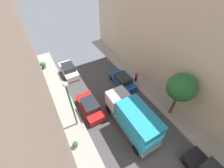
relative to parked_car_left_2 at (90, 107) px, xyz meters
The scene contains 11 objects.
ground 7.68m from the parked_car_left_2, 69.33° to the right, with size 32.00×32.00×0.00m, color #423F42.
sidewalk_right 10.53m from the parked_car_left_2, 42.90° to the right, with size 2.00×44.00×0.15m, color gray.
parked_car_left_2 is the anchor object (origin of this frame).
parked_car_left_3 7.56m from the parked_car_left_2, 90.00° to the left, with size 1.78×4.20×1.57m.
parked_car_right_3 5.69m from the parked_car_left_2, 18.35° to the left, with size 1.78×4.20×1.57m.
delivery_truck 4.93m from the parked_car_left_2, 55.87° to the right, with size 2.26×6.60×3.38m.
pedestrian 7.40m from the parked_car_left_2, 10.34° to the left, with size 0.40×0.36×1.72m.
street_tree_1 9.42m from the parked_car_left_2, 32.07° to the right, with size 2.69×2.69×5.26m.
potted_plant_0 4.20m from the parked_car_left_2, 131.89° to the right, with size 0.49×0.49×0.74m.
potted_plant_2 10.99m from the parked_car_left_2, 105.44° to the left, with size 0.75×0.75×1.09m.
lamp_post 3.87m from the parked_car_left_2, 154.28° to the right, with size 0.44×0.44×5.84m.
Camera 1 is at (-5.47, -2.50, 13.42)m, focal length 23.15 mm.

